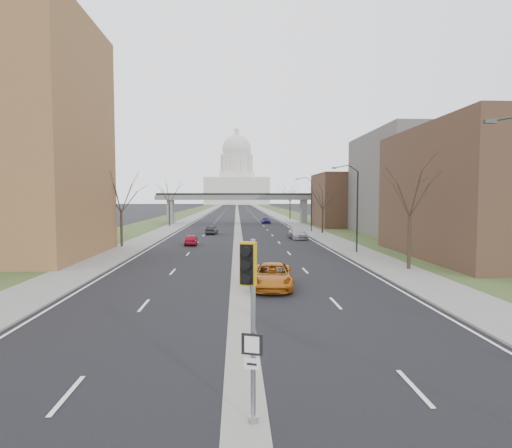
{
  "coord_description": "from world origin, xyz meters",
  "views": [
    {
      "loc": [
        -0.2,
        -9.98,
        5.61
      ],
      "look_at": [
        0.84,
        12.89,
        4.17
      ],
      "focal_mm": 30.0,
      "sensor_mm": 36.0,
      "label": 1
    }
  ],
  "objects": [
    {
      "name": "ground",
      "position": [
        0.0,
        0.0,
        0.0
      ],
      "size": [
        700.0,
        700.0,
        0.0
      ],
      "primitive_type": "plane",
      "color": "black",
      "rests_on": "ground"
    },
    {
      "name": "road_surface",
      "position": [
        0.0,
        150.0,
        0.01
      ],
      "size": [
        20.0,
        600.0,
        0.01
      ],
      "primitive_type": "cube",
      "color": "black",
      "rests_on": "ground"
    },
    {
      "name": "median_strip",
      "position": [
        0.0,
        150.0,
        0.0
      ],
      "size": [
        1.2,
        600.0,
        0.02
      ],
      "primitive_type": "cube",
      "color": "gray",
      "rests_on": "ground"
    },
    {
      "name": "sidewalk_right",
      "position": [
        12.0,
        150.0,
        0.06
      ],
      "size": [
        4.0,
        600.0,
        0.12
      ],
      "primitive_type": "cube",
      "color": "gray",
      "rests_on": "ground"
    },
    {
      "name": "sidewalk_left",
      "position": [
        -12.0,
        150.0,
        0.06
      ],
      "size": [
        4.0,
        600.0,
        0.12
      ],
      "primitive_type": "cube",
      "color": "gray",
      "rests_on": "ground"
    },
    {
      "name": "grass_verge_right",
      "position": [
        18.0,
        150.0,
        0.05
      ],
      "size": [
        8.0,
        600.0,
        0.1
      ],
      "primitive_type": "cube",
      "color": "#2C441F",
      "rests_on": "ground"
    },
    {
      "name": "grass_verge_left",
      "position": [
        -18.0,
        150.0,
        0.05
      ],
      "size": [
        8.0,
        600.0,
        0.1
      ],
      "primitive_type": "cube",
      "color": "#2C441F",
      "rests_on": "ground"
    },
    {
      "name": "commercial_block_near",
      "position": [
        24.0,
        28.0,
        6.0
      ],
      "size": [
        16.0,
        20.0,
        12.0
      ],
      "primitive_type": "cube",
      "color": "#4F3724",
      "rests_on": "ground"
    },
    {
      "name": "commercial_block_mid",
      "position": [
        28.0,
        52.0,
        7.5
      ],
      "size": [
        18.0,
        22.0,
        15.0
      ],
      "primitive_type": "cube",
      "color": "#625F5A",
      "rests_on": "ground"
    },
    {
      "name": "commercial_block_far",
      "position": [
        22.0,
        70.0,
        5.0
      ],
      "size": [
        14.0,
        14.0,
        10.0
      ],
      "primitive_type": "cube",
      "color": "#4F3724",
      "rests_on": "ground"
    },
    {
      "name": "pedestrian_bridge",
      "position": [
        0.0,
        80.0,
        4.84
      ],
      "size": [
        34.0,
        3.0,
        6.45
      ],
      "color": "slate",
      "rests_on": "ground"
    },
    {
      "name": "capitol",
      "position": [
        0.0,
        320.0,
        18.6
      ],
      "size": [
        48.0,
        42.0,
        55.75
      ],
      "color": "silver",
      "rests_on": "ground"
    },
    {
      "name": "streetlight_mid",
      "position": [
        10.99,
        32.0,
        6.95
      ],
      "size": [
        2.61,
        0.2,
        8.7
      ],
      "color": "black",
      "rests_on": "sidewalk_right"
    },
    {
      "name": "streetlight_far",
      "position": [
        10.99,
        58.0,
        6.95
      ],
      "size": [
        2.61,
        0.2,
        8.7
      ],
      "color": "black",
      "rests_on": "sidewalk_right"
    },
    {
      "name": "tree_left_b",
      "position": [
        -13.0,
        38.0,
        6.23
      ],
      "size": [
        6.75,
        6.75,
        8.81
      ],
      "color": "#382B21",
      "rests_on": "sidewalk_left"
    },
    {
      "name": "tree_left_c",
      "position": [
        -13.0,
        72.0,
        7.04
      ],
      "size": [
        7.65,
        7.65,
        9.99
      ],
      "color": "#382B21",
      "rests_on": "sidewalk_left"
    },
    {
      "name": "tree_right_a",
      "position": [
        13.0,
        22.0,
        6.64
      ],
      "size": [
        7.2,
        7.2,
        9.4
      ],
      "color": "#382B21",
      "rests_on": "sidewalk_right"
    },
    {
      "name": "tree_right_b",
      "position": [
        13.0,
        55.0,
        5.82
      ],
      "size": [
        6.3,
        6.3,
        8.22
      ],
      "color": "#382B21",
      "rests_on": "sidewalk_right"
    },
    {
      "name": "tree_right_c",
      "position": [
        13.0,
        95.0,
        7.04
      ],
      "size": [
        7.65,
        7.65,
        9.99
      ],
      "color": "#382B21",
      "rests_on": "sidewalk_right"
    },
    {
      "name": "signal_pole_median",
      "position": [
        0.12,
        0.05,
        3.2
      ],
      "size": [
        0.62,
        0.77,
        4.6
      ],
      "rotation": [
        0.0,
        0.0,
        -0.3
      ],
      "color": "gray",
      "rests_on": "ground"
    },
    {
      "name": "car_left_near",
      "position": [
        -5.55,
        40.17,
        0.63
      ],
      "size": [
        1.7,
        3.8,
        1.27
      ],
      "primitive_type": "imported",
      "rotation": [
        0.0,
        0.0,
        3.2
      ],
      "color": "maroon",
      "rests_on": "ground"
    },
    {
      "name": "car_left_far",
      "position": [
        -3.91,
        54.56,
        0.62
      ],
      "size": [
        1.81,
        3.92,
        1.24
      ],
      "primitive_type": "imported",
      "rotation": [
        0.0,
        0.0,
        3.01
      ],
      "color": "black",
      "rests_on": "ground"
    },
    {
      "name": "car_right_near",
      "position": [
        2.0,
        16.07,
        0.75
      ],
      "size": [
        3.01,
        5.62,
        1.5
      ],
      "primitive_type": "imported",
      "rotation": [
        0.0,
        0.0,
        -0.1
      ],
      "color": "#A95712",
      "rests_on": "ground"
    },
    {
      "name": "car_right_mid",
      "position": [
        7.99,
        46.87,
        0.73
      ],
      "size": [
        2.39,
        5.16,
        1.46
      ],
      "primitive_type": "imported",
      "rotation": [
        0.0,
        0.0,
        0.07
      ],
      "color": "#A5A4AB",
      "rests_on": "ground"
    },
    {
      "name": "car_right_far",
      "position": [
        5.99,
        80.66,
        0.69
      ],
      "size": [
        2.07,
        4.23,
        1.39
      ],
      "primitive_type": "imported",
      "rotation": [
        0.0,
        0.0,
        0.11
      ],
      "color": "navy",
      "rests_on": "ground"
    }
  ]
}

